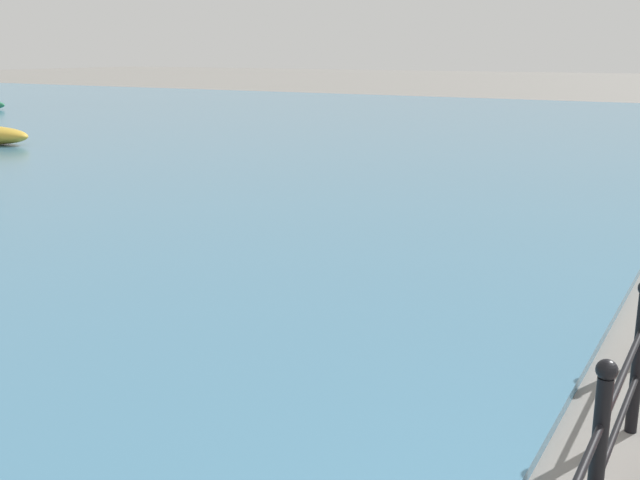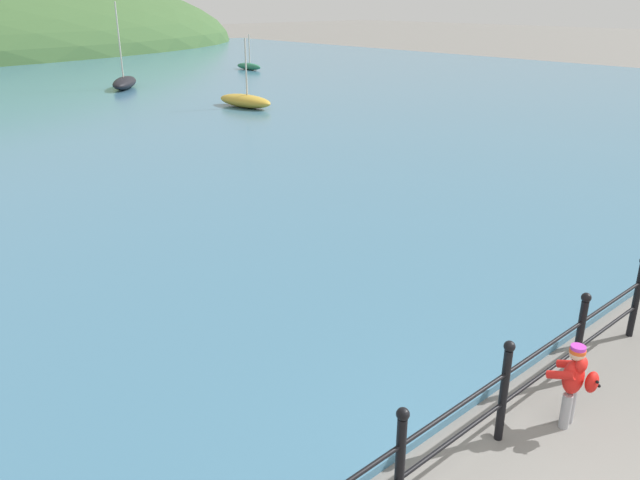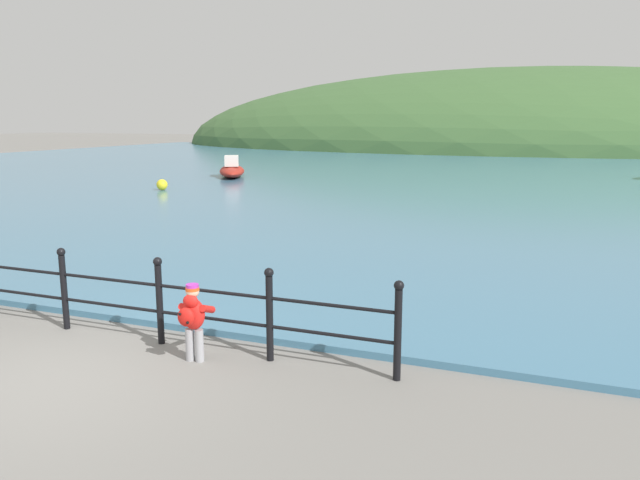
# 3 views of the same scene
# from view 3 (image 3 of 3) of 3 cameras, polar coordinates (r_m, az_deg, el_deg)

# --- Properties ---
(ground_plane) EXTENTS (200.00, 200.00, 0.00)m
(ground_plane) POSITION_cam_3_polar(r_m,az_deg,el_deg) (8.16, -23.40, -11.65)
(ground_plane) COLOR slate
(water) EXTENTS (80.00, 60.00, 0.10)m
(water) POSITION_cam_3_polar(r_m,az_deg,el_deg) (37.75, 13.24, 6.25)
(water) COLOR teal
(water) RESTS_ON ground
(far_hillside) EXTENTS (77.82, 42.80, 16.65)m
(far_hillside) POSITION_cam_3_polar(r_m,az_deg,el_deg) (71.97, 17.37, 8.15)
(far_hillside) COLOR #3D6033
(far_hillside) RESTS_ON ground
(iron_railing) EXTENTS (8.38, 0.12, 1.21)m
(iron_railing) POSITION_cam_3_polar(r_m,az_deg,el_deg) (9.21, -18.65, -4.51)
(iron_railing) COLOR black
(iron_railing) RESTS_ON ground
(child_in_coat) EXTENTS (0.41, 0.55, 1.00)m
(child_in_coat) POSITION_cam_3_polar(r_m,az_deg,el_deg) (7.99, -11.56, -6.78)
(child_in_coat) COLOR #99999E
(child_in_coat) RESTS_ON ground
(boat_far_right) EXTENTS (3.12, 4.29, 1.08)m
(boat_far_right) POSITION_cam_3_polar(r_m,az_deg,el_deg) (32.23, -8.06, 6.37)
(boat_far_right) COLOR maroon
(boat_far_right) RESTS_ON water
(mooring_buoy) EXTENTS (0.45, 0.45, 0.45)m
(mooring_buoy) POSITION_cam_3_polar(r_m,az_deg,el_deg) (26.71, -14.25, 4.92)
(mooring_buoy) COLOR yellow
(mooring_buoy) RESTS_ON water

